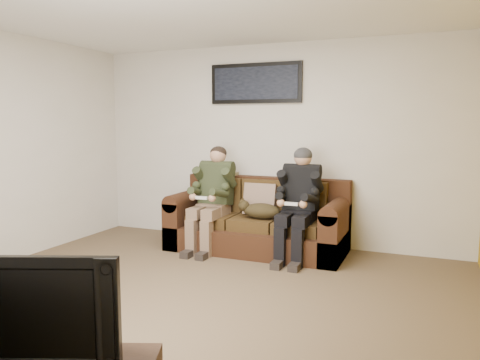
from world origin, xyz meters
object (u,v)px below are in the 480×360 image
at_px(person_right, 299,197).
at_px(cat, 260,210).
at_px(person_left, 213,192).
at_px(television, 27,307).
at_px(framed_poster, 256,83).
at_px(sofa, 259,223).

relative_size(person_right, cat, 1.97).
relative_size(person_left, television, 1.31).
relative_size(person_left, framed_poster, 1.03).
distance_m(cat, framed_poster, 1.70).
height_order(person_left, framed_poster, framed_poster).
bearing_deg(television, sofa, 71.12).
xyz_separation_m(person_right, television, (-0.40, -3.60, -0.05)).
relative_size(cat, television, 0.67).
relative_size(person_right, framed_poster, 1.04).
relative_size(person_right, television, 1.32).
xyz_separation_m(sofa, television, (0.16, -3.78, 0.35)).
xyz_separation_m(person_left, cat, (0.64, -0.01, -0.19)).
bearing_deg(person_left, cat, -1.26).
bearing_deg(television, cat, 69.88).
xyz_separation_m(person_left, framed_poster, (0.36, 0.57, 1.38)).
bearing_deg(person_right, television, -96.37).
bearing_deg(cat, person_left, 178.74).
height_order(sofa, person_right, person_right).
bearing_deg(cat, person_right, 1.77).
xyz_separation_m(sofa, framed_poster, (-0.20, 0.39, 1.77)).
height_order(sofa, framed_poster, framed_poster).
relative_size(sofa, framed_poster, 1.73).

